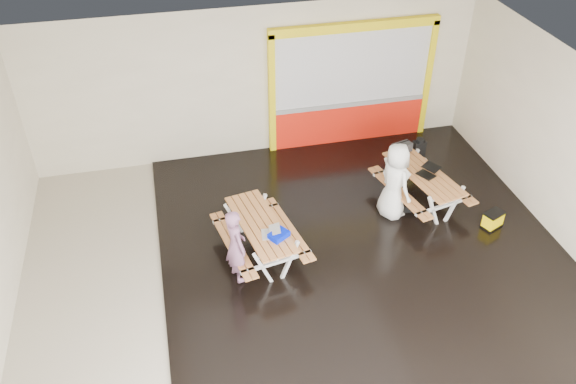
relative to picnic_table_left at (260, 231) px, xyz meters
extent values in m
cube|color=#BBB19E|center=(0.64, -0.37, -0.61)|extent=(10.00, 8.00, 0.01)
cube|color=white|center=(0.64, -0.37, 2.90)|extent=(10.00, 8.00, 0.01)
cube|color=beige|center=(0.64, 3.63, 1.15)|extent=(10.00, 0.01, 3.50)
cube|color=beige|center=(5.65, -0.37, 1.15)|extent=(0.01, 8.00, 3.50)
cube|color=black|center=(1.89, -0.37, -0.58)|extent=(7.50, 7.98, 0.05)
cube|color=red|center=(2.84, 3.56, -0.10)|extent=(3.60, 0.12, 1.00)
cube|color=gray|center=(2.84, 3.56, 0.43)|extent=(3.60, 0.14, 0.10)
cube|color=silver|center=(2.84, 3.57, 1.34)|extent=(3.60, 0.08, 1.72)
cube|color=yellow|center=(0.97, 3.55, 0.85)|extent=(0.14, 0.16, 2.90)
cube|color=yellow|center=(4.71, 3.55, 0.85)|extent=(0.14, 0.16, 2.90)
cube|color=yellow|center=(2.84, 3.55, 2.30)|extent=(3.88, 0.16, 0.20)
cube|color=#B5743F|center=(-0.27, -0.05, 0.16)|extent=(0.49, 1.95, 0.04)
cube|color=#B5743F|center=(-0.14, -0.03, 0.16)|extent=(0.49, 1.95, 0.04)
cube|color=#B5743F|center=(0.00, 0.00, 0.16)|extent=(0.49, 1.95, 0.04)
cube|color=#B5743F|center=(0.14, 0.03, 0.16)|extent=(0.49, 1.95, 0.04)
cube|color=#B5743F|center=(0.27, 0.05, 0.16)|extent=(0.49, 1.95, 0.04)
cube|color=white|center=(-0.11, -0.78, -0.18)|extent=(0.37, 0.13, 0.79)
cube|color=white|center=(0.39, -0.69, -0.18)|extent=(0.37, 0.13, 0.79)
cube|color=white|center=(0.14, -0.73, -0.14)|extent=(1.33, 0.31, 0.06)
cube|color=white|center=(0.14, -0.73, 0.12)|extent=(0.66, 0.18, 0.06)
cube|color=white|center=(-0.39, 0.69, -0.18)|extent=(0.37, 0.13, 0.79)
cube|color=white|center=(0.11, 0.78, -0.18)|extent=(0.37, 0.13, 0.79)
cube|color=white|center=(-0.14, 0.73, -0.14)|extent=(1.33, 0.31, 0.06)
cube|color=white|center=(-0.14, 0.73, 0.12)|extent=(0.66, 0.18, 0.06)
cube|color=white|center=(0.00, 0.00, -0.03)|extent=(0.36, 1.59, 0.06)
cube|color=#B5743F|center=(-0.60, -0.11, -0.13)|extent=(0.49, 1.95, 0.04)
cube|color=#B5743F|center=(-0.47, -0.09, -0.13)|extent=(0.49, 1.95, 0.04)
cube|color=#B5743F|center=(0.47, 0.09, -0.13)|extent=(0.49, 1.95, 0.04)
cube|color=#B5743F|center=(0.60, 0.11, -0.13)|extent=(0.49, 1.95, 0.04)
cube|color=#B5743F|center=(3.26, 0.76, 0.17)|extent=(0.56, 1.96, 0.04)
cube|color=#B5743F|center=(3.40, 0.79, 0.17)|extent=(0.56, 1.96, 0.04)
cube|color=#B5743F|center=(3.53, 0.82, 0.17)|extent=(0.56, 1.96, 0.04)
cube|color=#B5743F|center=(3.67, 0.85, 0.17)|extent=(0.56, 1.96, 0.04)
cube|color=#B5743F|center=(3.81, 0.88, 0.17)|extent=(0.56, 1.96, 0.04)
cube|color=white|center=(3.45, 0.03, -0.18)|extent=(0.37, 0.14, 0.79)
cube|color=white|center=(3.95, 0.15, -0.18)|extent=(0.37, 0.14, 0.79)
cube|color=white|center=(3.70, 0.09, -0.14)|extent=(1.34, 0.36, 0.06)
cube|color=white|center=(3.70, 0.09, 0.12)|extent=(0.66, 0.20, 0.06)
cube|color=white|center=(3.12, 1.50, -0.18)|extent=(0.37, 0.14, 0.79)
cube|color=white|center=(3.62, 1.61, -0.18)|extent=(0.37, 0.14, 0.79)
cube|color=white|center=(3.37, 1.56, -0.14)|extent=(1.34, 0.36, 0.06)
cube|color=white|center=(3.37, 1.56, 0.12)|extent=(0.66, 0.20, 0.06)
cube|color=white|center=(3.53, 0.82, -0.03)|extent=(0.41, 1.60, 0.06)
cube|color=#B5743F|center=(2.94, 0.69, -0.13)|extent=(0.55, 1.96, 0.04)
cube|color=#B5743F|center=(3.07, 0.72, -0.13)|extent=(0.55, 1.96, 0.04)
cube|color=#B5743F|center=(4.00, 0.93, -0.13)|extent=(0.55, 1.96, 0.04)
cube|color=#B5743F|center=(4.13, 0.96, -0.13)|extent=(0.55, 1.96, 0.04)
imported|color=#7D516F|center=(-0.53, -0.54, 0.22)|extent=(0.49, 0.61, 1.46)
imported|color=white|center=(2.83, 0.61, 0.23)|extent=(0.72, 0.92, 1.67)
cube|color=silver|center=(0.07, -0.35, 0.19)|extent=(0.24, 0.32, 0.02)
cube|color=silver|center=(0.20, -0.36, 0.30)|extent=(0.22, 0.32, 0.06)
cube|color=silver|center=(0.19, -0.36, 0.30)|extent=(0.19, 0.28, 0.05)
cube|color=black|center=(3.54, 0.73, 0.20)|extent=(0.38, 0.42, 0.02)
cube|color=black|center=(3.68, 0.80, 0.32)|extent=(0.36, 0.41, 0.07)
cube|color=silver|center=(3.67, 0.80, 0.32)|extent=(0.31, 0.36, 0.06)
cube|color=#0014CE|center=(0.25, -0.46, 0.23)|extent=(0.42, 0.39, 0.10)
cube|color=black|center=(3.39, 1.67, 0.29)|extent=(0.47, 0.32, 0.19)
cylinder|color=black|center=(3.39, 1.67, 0.42)|extent=(0.31, 0.11, 0.03)
cube|color=black|center=(3.88, 1.83, 0.10)|extent=(0.28, 0.19, 0.37)
cylinder|color=black|center=(3.88, 1.83, 0.30)|extent=(0.18, 0.18, 0.09)
cube|color=black|center=(3.16, 0.69, -0.47)|extent=(0.47, 0.38, 0.16)
cube|color=black|center=(4.62, -0.26, -0.53)|extent=(0.47, 0.40, 0.04)
cube|color=#FBD500|center=(4.62, -0.26, -0.38)|extent=(0.45, 0.37, 0.30)
cube|color=black|center=(4.62, -0.26, -0.22)|extent=(0.47, 0.40, 0.03)
camera|label=1|loc=(-1.37, -8.14, 6.98)|focal=36.80mm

